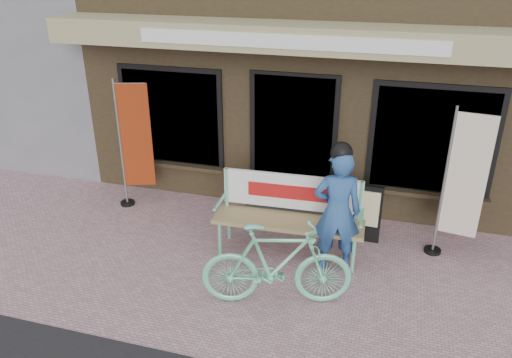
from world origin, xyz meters
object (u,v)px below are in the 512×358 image
(nobori_red, at_px, (134,143))
(menu_stand, at_px, (366,213))
(person, at_px, (337,209))
(bench, at_px, (290,209))
(nobori_cream, at_px, (462,184))
(bicycle, at_px, (277,265))

(nobori_red, distance_m, menu_stand, 3.68)
(menu_stand, bearing_deg, person, -109.56)
(bench, relative_size, person, 1.15)
(nobori_cream, bearing_deg, bench, -159.11)
(bicycle, xyz_separation_m, nobori_red, (-2.75, 1.82, 0.55))
(bench, distance_m, person, 0.74)
(nobori_red, bearing_deg, bicycle, -51.71)
(bicycle, xyz_separation_m, menu_stand, (0.87, 1.70, -0.08))
(bicycle, distance_m, nobori_red, 3.35)
(bench, bearing_deg, nobori_red, 163.17)
(bicycle, bearing_deg, person, -46.82)
(person, bearing_deg, bicycle, -134.07)
(bicycle, relative_size, menu_stand, 2.02)
(bench, relative_size, menu_stand, 2.33)
(bench, relative_size, bicycle, 1.16)
(bicycle, distance_m, nobori_cream, 2.65)
(bicycle, bearing_deg, nobori_red, 41.12)
(person, distance_m, nobori_cream, 1.66)
(nobori_cream, bearing_deg, person, -145.48)
(bench, relative_size, nobori_red, 0.97)
(bicycle, bearing_deg, menu_stand, -42.43)
(bicycle, height_order, nobori_red, nobori_red)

